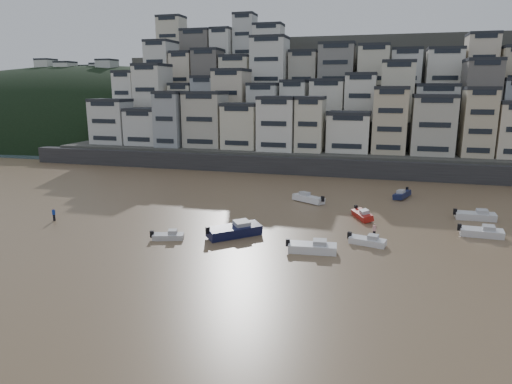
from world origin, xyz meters
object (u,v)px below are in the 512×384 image
(boat_j, at_px, (168,235))
(boat_c, at_px, (234,229))
(boat_e, at_px, (362,214))
(boat_g, at_px, (476,214))
(person_blue, at_px, (54,214))
(boat_d, at_px, (482,231))
(boat_i, at_px, (402,194))
(person_pink, at_px, (374,230))
(boat_h, at_px, (308,197))
(boat_b, at_px, (368,240))
(boat_a, at_px, (312,246))

(boat_j, distance_m, boat_c, 7.79)
(boat_e, height_order, boat_j, boat_e)
(boat_j, bearing_deg, boat_g, 10.35)
(boat_e, relative_size, person_blue, 2.77)
(boat_g, distance_m, boat_c, 32.97)
(boat_j, height_order, boat_d, boat_d)
(boat_i, bearing_deg, person_pink, 9.91)
(boat_h, xyz_separation_m, person_blue, (-31.26, -19.07, 0.08))
(boat_e, distance_m, boat_j, 26.18)
(boat_g, relative_size, boat_b, 1.24)
(boat_e, bearing_deg, boat_a, -42.36)
(boat_i, relative_size, boat_a, 0.92)
(boat_d, relative_size, person_blue, 3.01)
(boat_c, bearing_deg, boat_g, -15.42)
(person_pink, bearing_deg, person_blue, -174.27)
(boat_c, xyz_separation_m, boat_d, (28.46, 7.89, -0.27))
(boat_h, bearing_deg, boat_i, -123.91)
(boat_e, xyz_separation_m, person_pink, (1.75, -7.68, 0.21))
(boat_g, bearing_deg, boat_i, 129.33)
(boat_a, bearing_deg, boat_g, 38.01)
(boat_b, bearing_deg, boat_d, 41.53)
(boat_e, height_order, person_pink, person_pink)
(boat_j, relative_size, boat_d, 0.75)
(boat_h, relative_size, boat_d, 1.10)
(boat_i, bearing_deg, boat_g, 61.17)
(boat_j, xyz_separation_m, person_pink, (23.25, 7.27, 0.33))
(boat_i, distance_m, boat_d, 19.92)
(boat_g, xyz_separation_m, boat_j, (-36.25, -18.58, -0.22))
(person_pink, bearing_deg, boat_b, -102.83)
(boat_h, bearing_deg, boat_c, 103.16)
(boat_h, distance_m, boat_d, 25.22)
(boat_b, distance_m, boat_c, 15.49)
(boat_c, bearing_deg, boat_j, 159.94)
(boat_d, height_order, person_pink, person_pink)
(boat_e, xyz_separation_m, person_blue, (-39.74, -11.84, 0.21))
(boat_c, bearing_deg, boat_h, 29.47)
(boat_h, distance_m, boat_j, 25.71)
(boat_a, bearing_deg, boat_h, 94.56)
(boat_a, relative_size, person_blue, 3.24)
(boat_i, xyz_separation_m, boat_d, (8.47, -18.03, 0.00))
(boat_c, bearing_deg, boat_b, -38.82)
(boat_h, distance_m, boat_c, 19.97)
(boat_g, height_order, boat_d, boat_g)
(boat_a, relative_size, boat_j, 1.43)
(boat_i, relative_size, boat_e, 1.08)
(boat_j, height_order, person_pink, person_pink)
(boat_h, distance_m, boat_g, 23.51)
(boat_g, height_order, boat_e, boat_g)
(boat_g, xyz_separation_m, boat_d, (-0.64, -7.60, -0.04))
(boat_b, relative_size, boat_d, 0.85)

